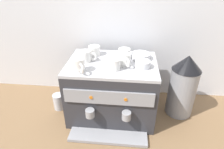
{
  "coord_description": "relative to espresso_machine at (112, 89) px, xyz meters",
  "views": [
    {
      "loc": [
        0.11,
        -1.11,
        0.96
      ],
      "look_at": [
        0.0,
        0.0,
        0.32
      ],
      "focal_mm": 30.79,
      "sensor_mm": 36.0,
      "label": 1
    }
  ],
  "objects": [
    {
      "name": "ceramic_cup_0",
      "position": [
        0.08,
        -0.03,
        0.24
      ],
      "size": [
        0.07,
        0.11,
        0.08
      ],
      "color": "white",
      "rests_on": "espresso_machine"
    },
    {
      "name": "tiled_backsplash_wall",
      "position": [
        0.0,
        0.31,
        0.3
      ],
      "size": [
        2.8,
        0.03,
        1.0
      ],
      "primitive_type": "cube",
      "color": "silver",
      "rests_on": "ground_plane"
    },
    {
      "name": "ceramic_cup_5",
      "position": [
        -0.18,
        -0.14,
        0.25
      ],
      "size": [
        0.08,
        0.1,
        0.08
      ],
      "color": "white",
      "rests_on": "espresso_machine"
    },
    {
      "name": "coffee_grinder",
      "position": [
        0.49,
        0.05,
        0.03
      ],
      "size": [
        0.19,
        0.19,
        0.46
      ],
      "color": "#939399",
      "rests_on": "ground_plane"
    },
    {
      "name": "ceramic_cup_1",
      "position": [
        0.07,
        0.07,
        0.24
      ],
      "size": [
        0.09,
        0.11,
        0.07
      ],
      "color": "white",
      "rests_on": "espresso_machine"
    },
    {
      "name": "ceramic_cup_4",
      "position": [
        -0.17,
        0.01,
        0.24
      ],
      "size": [
        0.11,
        0.07,
        0.07
      ],
      "color": "white",
      "rests_on": "espresso_machine"
    },
    {
      "name": "ceramic_cup_3",
      "position": [
        0.03,
        -0.09,
        0.24
      ],
      "size": [
        0.06,
        0.1,
        0.07
      ],
      "color": "white",
      "rests_on": "espresso_machine"
    },
    {
      "name": "ceramic_bowl_0",
      "position": [
        0.19,
        -0.05,
        0.23
      ],
      "size": [
        0.09,
        0.09,
        0.04
      ],
      "color": "white",
      "rests_on": "espresso_machine"
    },
    {
      "name": "ceramic_cup_2",
      "position": [
        -0.14,
        0.11,
        0.24
      ],
      "size": [
        0.08,
        0.11,
        0.07
      ],
      "color": "white",
      "rests_on": "espresso_machine"
    },
    {
      "name": "ground_plane",
      "position": [
        0.0,
        0.01,
        -0.2
      ],
      "size": [
        4.0,
        4.0,
        0.0
      ],
      "primitive_type": "plane",
      "color": "brown"
    },
    {
      "name": "milk_pitcher",
      "position": [
        -0.4,
        0.01,
        -0.14
      ],
      "size": [
        0.08,
        0.08,
        0.12
      ],
      "primitive_type": "cylinder",
      "color": "#B7B7BC",
      "rests_on": "ground_plane"
    },
    {
      "name": "espresso_machine",
      "position": [
        0.0,
        0.0,
        0.0
      ],
      "size": [
        0.58,
        0.52,
        0.41
      ],
      "color": "#2D2D33",
      "rests_on": "ground_plane"
    },
    {
      "name": "ceramic_bowl_1",
      "position": [
        0.19,
        0.08,
        0.23
      ],
      "size": [
        0.12,
        0.12,
        0.04
      ],
      "color": "white",
      "rests_on": "espresso_machine"
    }
  ]
}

